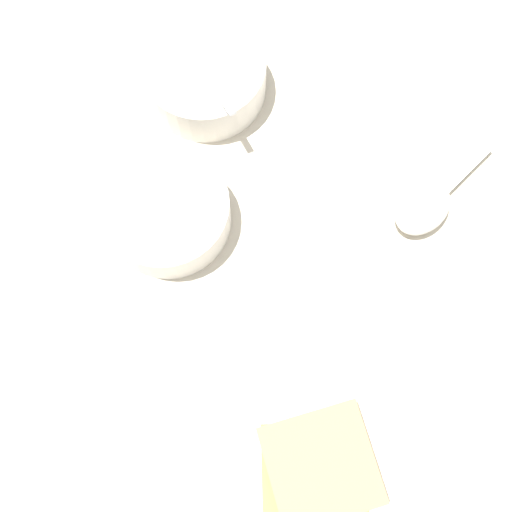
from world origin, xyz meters
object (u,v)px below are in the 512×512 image
(toast_sandwich, at_px, (317,468))
(soup_spoon, at_px, (429,202))
(congee_bowl, at_px, (167,211))
(egg_bowl, at_px, (204,76))
(toast_plate, at_px, (316,468))

(toast_sandwich, bearing_deg, soup_spoon, 176.78)
(toast_sandwich, distance_m, soup_spoon, 0.28)
(soup_spoon, bearing_deg, congee_bowl, -64.41)
(soup_spoon, bearing_deg, toast_sandwich, -3.22)
(egg_bowl, bearing_deg, toast_plate, 38.02)
(toast_plate, height_order, congee_bowl, congee_bowl)
(egg_bowl, bearing_deg, toast_sandwich, 37.87)
(toast_sandwich, xyz_separation_m, soup_spoon, (-0.28, 0.02, -0.02))
(soup_spoon, height_order, congee_bowl, congee_bowl)
(toast_plate, bearing_deg, soup_spoon, 177.14)
(toast_sandwich, relative_size, congee_bowl, 1.01)
(soup_spoon, relative_size, congee_bowl, 1.10)
(toast_sandwich, bearing_deg, toast_plate, 72.63)
(egg_bowl, height_order, toast_plate, egg_bowl)
(egg_bowl, relative_size, toast_plate, 0.64)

